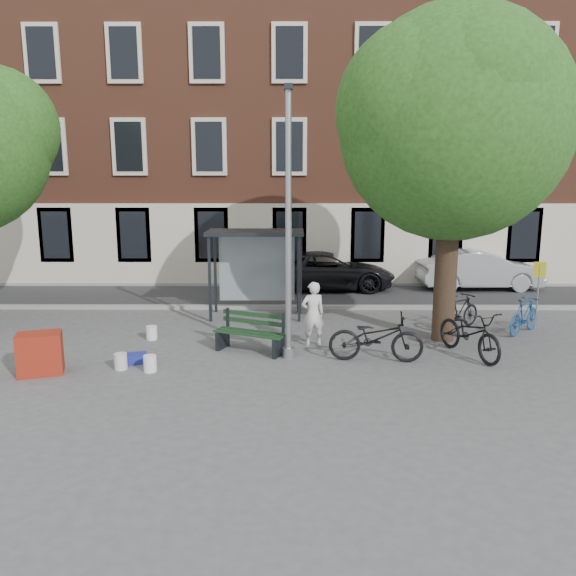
{
  "coord_description": "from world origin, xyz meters",
  "views": [
    {
      "loc": [
        0.06,
        -12.6,
        4.11
      ],
      "look_at": [
        -0.02,
        1.35,
        1.4
      ],
      "focal_mm": 35.0,
      "sensor_mm": 36.0,
      "label": 1
    }
  ],
  "objects_px": {
    "bus_shelter": "(269,254)",
    "bike_d": "(459,311)",
    "notice_sign": "(539,281)",
    "bike_c": "(470,333)",
    "red_stand": "(40,354)",
    "car_silver": "(479,270)",
    "painter": "(313,314)",
    "car_dark": "(327,271)",
    "bench": "(251,335)",
    "bike_b": "(524,316)",
    "lamppost": "(288,239)",
    "bike_a": "(376,337)"
  },
  "relations": [
    {
      "from": "bike_b",
      "to": "bike_d",
      "type": "height_order",
      "value": "bike_d"
    },
    {
      "from": "lamppost",
      "to": "bike_c",
      "type": "distance_m",
      "value": 4.8
    },
    {
      "from": "painter",
      "to": "bike_b",
      "type": "bearing_deg",
      "value": 176.49
    },
    {
      "from": "bike_d",
      "to": "red_stand",
      "type": "distance_m",
      "value": 10.73
    },
    {
      "from": "bench",
      "to": "notice_sign",
      "type": "relative_size",
      "value": 0.99
    },
    {
      "from": "bike_c",
      "to": "red_stand",
      "type": "xyz_separation_m",
      "value": [
        -9.56,
        -1.28,
        -0.12
      ]
    },
    {
      "from": "bike_a",
      "to": "bench",
      "type": "bearing_deg",
      "value": 81.72
    },
    {
      "from": "lamppost",
      "to": "bike_a",
      "type": "distance_m",
      "value": 3.0
    },
    {
      "from": "bench",
      "to": "bike_a",
      "type": "bearing_deg",
      "value": 10.08
    },
    {
      "from": "notice_sign",
      "to": "bike_d",
      "type": "bearing_deg",
      "value": -160.37
    },
    {
      "from": "bench",
      "to": "bike_d",
      "type": "xyz_separation_m",
      "value": [
        5.66,
        2.14,
        0.07
      ]
    },
    {
      "from": "bike_b",
      "to": "red_stand",
      "type": "xyz_separation_m",
      "value": [
        -11.67,
        -3.3,
        -0.04
      ]
    },
    {
      "from": "painter",
      "to": "bike_d",
      "type": "distance_m",
      "value": 4.46
    },
    {
      "from": "bus_shelter",
      "to": "notice_sign",
      "type": "xyz_separation_m",
      "value": [
        7.51,
        -1.45,
        -0.56
      ]
    },
    {
      "from": "bike_d",
      "to": "car_silver",
      "type": "xyz_separation_m",
      "value": [
        2.42,
        5.76,
        0.26
      ]
    },
    {
      "from": "red_stand",
      "to": "bike_b",
      "type": "bearing_deg",
      "value": 15.78
    },
    {
      "from": "bench",
      "to": "bike_b",
      "type": "relative_size",
      "value": 1.14
    },
    {
      "from": "painter",
      "to": "bus_shelter",
      "type": "bearing_deg",
      "value": -83.43
    },
    {
      "from": "painter",
      "to": "bike_c",
      "type": "height_order",
      "value": "painter"
    },
    {
      "from": "bike_a",
      "to": "notice_sign",
      "type": "relative_size",
      "value": 1.14
    },
    {
      "from": "painter",
      "to": "bike_c",
      "type": "relative_size",
      "value": 0.75
    },
    {
      "from": "bus_shelter",
      "to": "car_silver",
      "type": "bearing_deg",
      "value": 28.7
    },
    {
      "from": "bench",
      "to": "car_silver",
      "type": "relative_size",
      "value": 0.41
    },
    {
      "from": "lamppost",
      "to": "car_dark",
      "type": "xyz_separation_m",
      "value": [
        1.42,
        8.37,
        -2.08
      ]
    },
    {
      "from": "lamppost",
      "to": "red_stand",
      "type": "relative_size",
      "value": 6.79
    },
    {
      "from": "car_silver",
      "to": "lamppost",
      "type": "bearing_deg",
      "value": 136.47
    },
    {
      "from": "bike_b",
      "to": "bike_c",
      "type": "relative_size",
      "value": 0.75
    },
    {
      "from": "notice_sign",
      "to": "bench",
      "type": "bearing_deg",
      "value": -145.94
    },
    {
      "from": "bench",
      "to": "car_dark",
      "type": "distance_m",
      "value": 8.24
    },
    {
      "from": "bike_a",
      "to": "bike_c",
      "type": "bearing_deg",
      "value": -74.67
    },
    {
      "from": "bike_a",
      "to": "lamppost",
      "type": "bearing_deg",
      "value": 88.57
    },
    {
      "from": "bus_shelter",
      "to": "bike_d",
      "type": "distance_m",
      "value": 5.75
    },
    {
      "from": "bus_shelter",
      "to": "red_stand",
      "type": "xyz_separation_m",
      "value": [
        -4.69,
        -5.25,
        -1.47
      ]
    },
    {
      "from": "car_dark",
      "to": "car_silver",
      "type": "height_order",
      "value": "car_silver"
    },
    {
      "from": "bike_a",
      "to": "bike_d",
      "type": "distance_m",
      "value": 3.97
    },
    {
      "from": "bike_b",
      "to": "lamppost",
      "type": "bearing_deg",
      "value": 65.17
    },
    {
      "from": "car_dark",
      "to": "bike_c",
      "type": "bearing_deg",
      "value": -162.73
    },
    {
      "from": "bus_shelter",
      "to": "bike_c",
      "type": "relative_size",
      "value": 1.31
    },
    {
      "from": "bike_d",
      "to": "notice_sign",
      "type": "xyz_separation_m",
      "value": [
        2.15,
        0.04,
        0.86
      ]
    },
    {
      "from": "bike_b",
      "to": "bike_d",
      "type": "distance_m",
      "value": 1.68
    },
    {
      "from": "bike_c",
      "to": "car_dark",
      "type": "xyz_separation_m",
      "value": [
        -2.84,
        8.23,
        0.13
      ]
    },
    {
      "from": "bike_c",
      "to": "notice_sign",
      "type": "height_order",
      "value": "notice_sign"
    },
    {
      "from": "bench",
      "to": "car_silver",
      "type": "bearing_deg",
      "value": 68.35
    },
    {
      "from": "bus_shelter",
      "to": "bike_b",
      "type": "relative_size",
      "value": 1.74
    },
    {
      "from": "car_dark",
      "to": "car_silver",
      "type": "distance_m",
      "value": 5.76
    },
    {
      "from": "lamppost",
      "to": "bus_shelter",
      "type": "relative_size",
      "value": 2.14
    },
    {
      "from": "bench",
      "to": "car_silver",
      "type": "height_order",
      "value": "car_silver"
    },
    {
      "from": "bike_b",
      "to": "car_silver",
      "type": "distance_m",
      "value": 6.27
    },
    {
      "from": "lamppost",
      "to": "notice_sign",
      "type": "bearing_deg",
      "value": 21.01
    },
    {
      "from": "red_stand",
      "to": "car_dark",
      "type": "bearing_deg",
      "value": 54.77
    }
  ]
}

